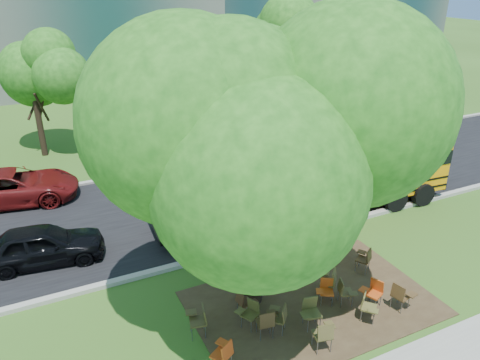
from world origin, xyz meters
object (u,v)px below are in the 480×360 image
main_tree (255,138)px  chair_1 (267,321)px  chair_11 (330,279)px  chair_12 (345,290)px  chair_3 (310,310)px  bg_car_red (13,187)px  chair_6 (374,290)px  chair_8 (199,318)px  chair_4 (324,333)px  chair_7 (401,294)px  chair_9 (250,311)px  black_car (42,245)px  chair_10 (244,301)px  chair_0 (224,352)px  school_bus (319,172)px  chair_5 (367,305)px  chair_14 (326,289)px  chair_13 (365,258)px  chair_2 (280,316)px

main_tree → chair_1: 4.83m
chair_11 → chair_12: chair_11 is taller
chair_3 → bg_car_red: 13.74m
chair_6 → chair_8: 5.10m
chair_4 → chair_7: bearing=19.9°
chair_3 → chair_8: 3.01m
chair_9 → bg_car_red: bearing=-1.4°
chair_1 → black_car: bearing=138.0°
chair_6 → black_car: 10.70m
chair_1 → chair_7: size_ratio=1.00×
chair_7 → chair_10: (-4.13, 1.76, -0.06)m
main_tree → chair_6: bearing=-30.0°
chair_0 → chair_4: 2.62m
chair_6 → chair_10: size_ratio=1.08×
school_bus → bg_car_red: 12.71m
chair_3 → chair_10: 1.87m
black_car → bg_car_red: bearing=15.3°
chair_5 → bg_car_red: (-8.56, 12.30, 0.20)m
bg_car_red → chair_10: bearing=-142.8°
chair_11 → chair_3: bearing=169.9°
chair_1 → chair_8: (-1.56, 0.87, 0.01)m
chair_1 → chair_11: 2.68m
chair_14 → chair_7: bearing=174.8°
chair_6 → bg_car_red: bg_car_red is taller
chair_12 → chair_7: bearing=76.7°
chair_0 → chair_5: size_ratio=1.06×
chair_13 → black_car: (-9.35, 5.10, 0.15)m
school_bus → bg_car_red: school_bus is taller
chair_12 → chair_2: bearing=-64.9°
chair_11 → chair_13: bearing=-29.0°
chair_1 → chair_12: 2.70m
chair_4 → chair_10: 2.45m
chair_6 → chair_12: bearing=39.2°
bg_car_red → school_bus: bearing=-109.4°
chair_3 → chair_13: 3.36m
chair_1 → chair_5: (2.84, -0.63, -0.03)m
chair_10 → chair_3: bearing=45.0°
school_bus → chair_12: (-2.67, -5.34, -1.19)m
chair_1 → chair_10: chair_1 is taller
chair_0 → chair_7: chair_0 is taller
black_car → bg_car_red: bg_car_red is taller
chair_4 → chair_0: bearing=-178.9°
chair_5 → chair_8: (-4.39, 1.50, 0.04)m
chair_4 → chair_2: bearing=133.3°
chair_6 → chair_12: (-0.73, 0.40, -0.03)m
chair_6 → chair_14: chair_6 is taller
school_bus → chair_14: school_bus is taller
chair_0 → chair_8: chair_8 is taller
chair_0 → chair_7: 5.47m
main_tree → chair_5: 5.63m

